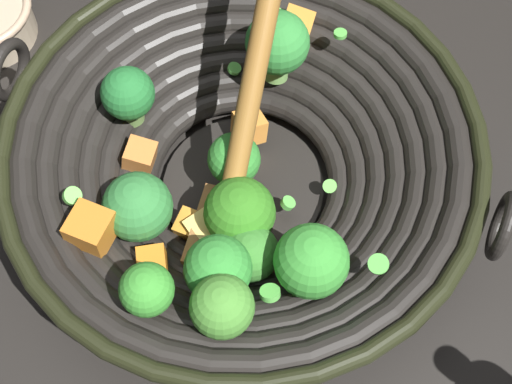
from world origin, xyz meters
name	(u,v)px	position (x,y,z in m)	size (l,w,h in m)	color
ground_plane	(243,191)	(0.00, 0.00, 0.00)	(4.00, 4.00, 0.00)	black
wok	(241,162)	(0.00, 0.00, 0.06)	(0.40, 0.39, 0.22)	black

